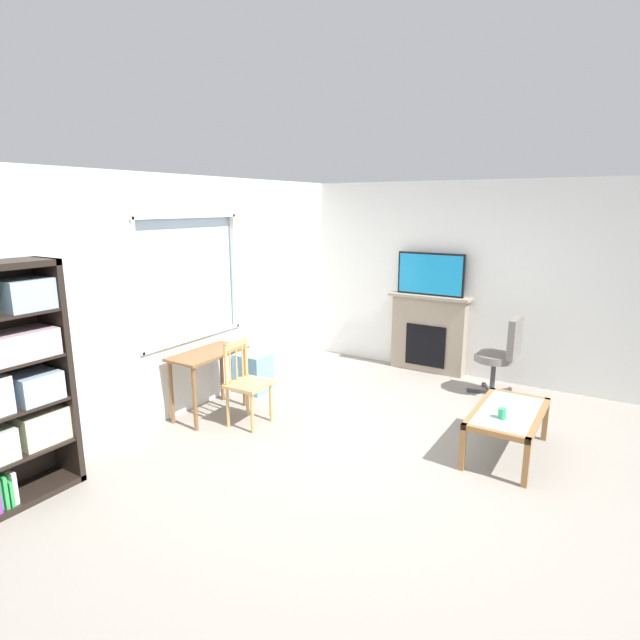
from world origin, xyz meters
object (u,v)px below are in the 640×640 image
Objects in this scene: fireplace at (428,333)px; plastic_drawer_unit at (253,372)px; tv at (431,274)px; bookshelf at (3,382)px; office_chair at (502,353)px; sippy_cup at (502,413)px; wooden_chair at (246,382)px; desk_under_window at (208,363)px; coffee_table at (508,417)px.

plastic_drawer_unit is at bearing 140.41° from fireplace.
tv is at bearing -39.85° from plastic_drawer_unit.
bookshelf is at bearing 178.89° from plastic_drawer_unit.
tv is at bearing 180.00° from fireplace.
office_chair is 1.77m from sippy_cup.
wooden_chair is 10.00× the size of sippy_cup.
tv reaches higher than wooden_chair.
bookshelf is 2.25m from wooden_chair.
wooden_chair is at bearing 136.80° from office_chair.
wooden_chair reaches higher than desk_under_window.
coffee_table is 0.24m from sippy_cup.
fireplace is 1.19m from office_chair.
desk_under_window reaches higher than sippy_cup.
wooden_chair is 2.64m from coffee_table.
bookshelf is at bearing 132.05° from coffee_table.
bookshelf reaches higher than coffee_table.
bookshelf is 5.18m from office_chair.
coffee_table is (-1.96, -1.51, -1.01)m from tv.
bookshelf is at bearing 177.06° from desk_under_window.
fireplace reaches higher than plastic_drawer_unit.
wooden_chair reaches higher than coffee_table.
desk_under_window is at bearing 130.98° from office_chair.
plastic_drawer_unit is at bearing 88.99° from coffee_table.
fireplace is (1.92, -1.59, 0.31)m from plastic_drawer_unit.
wooden_chair is 0.96× the size of tv.
wooden_chair is 0.84× the size of coffee_table.
tv is (-0.02, 0.00, 0.84)m from fireplace.
sippy_cup is at bearing -50.00° from bookshelf.
bookshelf is 2.04× the size of tv.
desk_under_window is 1.82× the size of plastic_drawer_unit.
fireplace is (4.82, -1.65, -0.44)m from bookshelf.
bookshelf is at bearing 163.52° from wooden_chair.
tv is (4.80, -1.65, 0.39)m from bookshelf.
tv is at bearing 68.25° from office_chair.
office_chair is at bearing -32.21° from bookshelf.
sippy_cup reaches higher than coffee_table.
bookshelf is 5.09m from tv.
desk_under_window is at bearing 104.29° from coffee_table.
office_chair is (-0.46, -1.10, 0.00)m from fireplace.
desk_under_window is (2.07, -0.11, -0.39)m from bookshelf.
office_chair is (1.47, -2.69, 0.31)m from plastic_drawer_unit.
bookshelf reaches higher than sippy_cup.
office_chair is 0.93× the size of coffee_table.
tv reaches higher than coffee_table.
bookshelf reaches higher than plastic_drawer_unit.
desk_under_window is 0.95× the size of tv.
wooden_chair is at bearing -144.87° from plastic_drawer_unit.
office_chair is (4.36, -2.75, -0.44)m from bookshelf.
office_chair is 1.58m from coffee_table.
desk_under_window is 9.86× the size of sippy_cup.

